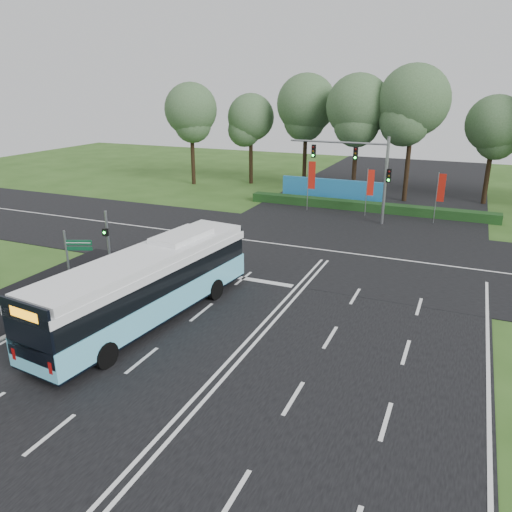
{
  "coord_description": "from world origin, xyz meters",
  "views": [
    {
      "loc": [
        8.15,
        -19.66,
        10.79
      ],
      "look_at": [
        -1.2,
        2.0,
        2.66
      ],
      "focal_mm": 35.0,
      "sensor_mm": 36.0,
      "label": 1
    }
  ],
  "objects": [
    {
      "name": "banner_flag_right",
      "position": [
        6.06,
        22.42,
        2.75
      ],
      "size": [
        0.62,
        0.12,
        4.2
      ],
      "rotation": [
        0.0,
        0.0,
        -0.11
      ],
      "color": "gray",
      "rests_on": "ground"
    },
    {
      "name": "eucalyptus_row",
      "position": [
        1.02,
        31.11,
        8.63
      ],
      "size": [
        48.46,
        9.08,
        12.7
      ],
      "color": "black",
      "rests_on": "ground"
    },
    {
      "name": "blue_hoarding",
      "position": [
        -4.0,
        27.0,
        1.1
      ],
      "size": [
        10.0,
        0.3,
        2.2
      ],
      "primitive_type": "cube",
      "color": "#1F71AD",
      "rests_on": "ground"
    },
    {
      "name": "traffic_light_gantry",
      "position": [
        0.21,
        20.5,
        4.66
      ],
      "size": [
        8.41,
        0.28,
        7.0
      ],
      "color": "gray",
      "rests_on": "ground"
    },
    {
      "name": "bike_path",
      "position": [
        -12.5,
        -3.0,
        0.03
      ],
      "size": [
        5.0,
        18.0,
        0.06
      ],
      "primitive_type": "cube",
      "color": "black",
      "rests_on": "ground"
    },
    {
      "name": "road_main",
      "position": [
        0.0,
        0.0,
        0.02
      ],
      "size": [
        20.0,
        120.0,
        0.04
      ],
      "primitive_type": "cube",
      "color": "black",
      "rests_on": "ground"
    },
    {
      "name": "street_sign",
      "position": [
        -10.44,
        -0.78,
        2.33
      ],
      "size": [
        1.34,
        0.6,
        3.66
      ],
      "rotation": [
        0.0,
        0.0,
        0.39
      ],
      "color": "gray",
      "rests_on": "ground"
    },
    {
      "name": "hedge",
      "position": [
        0.0,
        24.5,
        0.4
      ],
      "size": [
        22.0,
        1.2,
        0.8
      ],
      "primitive_type": "cube",
      "color": "#153513",
      "rests_on": "ground"
    },
    {
      "name": "city_bus",
      "position": [
        -5.11,
        -1.75,
        1.87
      ],
      "size": [
        4.11,
        13.18,
        3.72
      ],
      "rotation": [
        0.0,
        0.0,
        -0.11
      ],
      "color": "#67D0F0",
      "rests_on": "ground"
    },
    {
      "name": "banner_flag_left",
      "position": [
        -4.8,
        22.55,
        2.95
      ],
      "size": [
        0.66,
        0.17,
        4.53
      ],
      "rotation": [
        0.0,
        0.0,
        0.19
      ],
      "color": "gray",
      "rests_on": "ground"
    },
    {
      "name": "banner_flag_mid",
      "position": [
        0.38,
        22.72,
        2.69
      ],
      "size": [
        0.59,
        0.2,
        4.1
      ],
      "rotation": [
        0.0,
        0.0,
        0.27
      ],
      "color": "gray",
      "rests_on": "ground"
    },
    {
      "name": "road_cross",
      "position": [
        0.0,
        12.0,
        0.03
      ],
      "size": [
        120.0,
        14.0,
        0.05
      ],
      "primitive_type": "cube",
      "color": "black",
      "rests_on": "ground"
    },
    {
      "name": "ground",
      "position": [
        0.0,
        0.0,
        0.0
      ],
      "size": [
        120.0,
        120.0,
        0.0
      ],
      "primitive_type": "plane",
      "color": "#2D4F1A",
      "rests_on": "ground"
    },
    {
      "name": "kerb_strip",
      "position": [
        -10.1,
        -3.0,
        0.06
      ],
      "size": [
        0.25,
        18.0,
        0.12
      ],
      "primitive_type": "cube",
      "color": "gray",
      "rests_on": "ground"
    },
    {
      "name": "pedestrian_signal",
      "position": [
        -10.91,
        2.54,
        2.13
      ],
      "size": [
        0.32,
        0.44,
        3.9
      ],
      "rotation": [
        0.0,
        0.0,
        0.04
      ],
      "color": "gray",
      "rests_on": "ground"
    }
  ]
}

